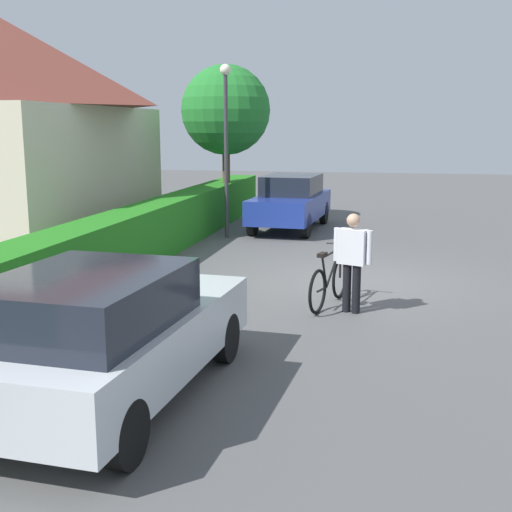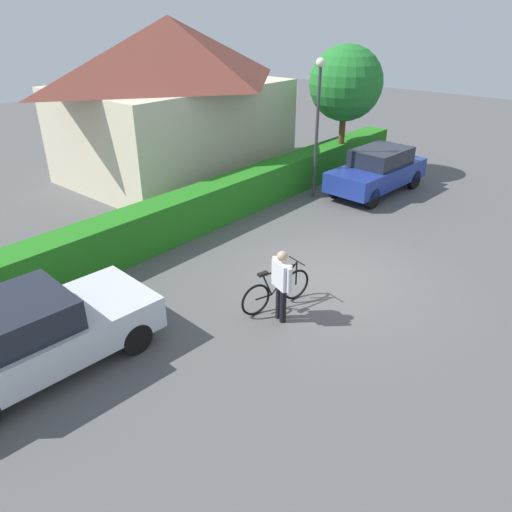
{
  "view_description": "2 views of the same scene",
  "coord_description": "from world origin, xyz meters",
  "px_view_note": "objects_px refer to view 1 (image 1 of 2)",
  "views": [
    {
      "loc": [
        -12.24,
        -0.74,
        2.85
      ],
      "look_at": [
        -1.48,
        1.51,
        0.7
      ],
      "focal_mm": 46.69,
      "sensor_mm": 36.0,
      "label": 1
    },
    {
      "loc": [
        -8.68,
        -5.07,
        5.61
      ],
      "look_at": [
        -1.48,
        1.08,
        0.79
      ],
      "focal_mm": 33.86,
      "sensor_mm": 36.0,
      "label": 2
    }
  ],
  "objects_px": {
    "person_rider": "(352,256)",
    "tree_kerbside": "(226,110)",
    "parked_car_far": "(291,201)",
    "street_lamp": "(226,128)",
    "parked_car_near": "(106,332)",
    "bicycle": "(329,282)"
  },
  "relations": [
    {
      "from": "person_rider",
      "to": "street_lamp",
      "type": "relative_size",
      "value": 0.35
    },
    {
      "from": "parked_car_near",
      "to": "parked_car_far",
      "type": "bearing_deg",
      "value": -0.06
    },
    {
      "from": "person_rider",
      "to": "tree_kerbside",
      "type": "relative_size",
      "value": 0.33
    },
    {
      "from": "parked_car_far",
      "to": "tree_kerbside",
      "type": "distance_m",
      "value": 3.45
    },
    {
      "from": "bicycle",
      "to": "street_lamp",
      "type": "xyz_separation_m",
      "value": [
        6.17,
        3.28,
        2.43
      ]
    },
    {
      "from": "parked_car_far",
      "to": "street_lamp",
      "type": "relative_size",
      "value": 0.93
    },
    {
      "from": "parked_car_near",
      "to": "tree_kerbside",
      "type": "distance_m",
      "value": 13.65
    },
    {
      "from": "parked_car_near",
      "to": "person_rider",
      "type": "height_order",
      "value": "person_rider"
    },
    {
      "from": "parked_car_far",
      "to": "street_lamp",
      "type": "distance_m",
      "value": 3.01
    },
    {
      "from": "parked_car_near",
      "to": "person_rider",
      "type": "relative_size",
      "value": 2.63
    },
    {
      "from": "parked_car_far",
      "to": "bicycle",
      "type": "distance_m",
      "value": 8.13
    },
    {
      "from": "parked_car_far",
      "to": "person_rider",
      "type": "bearing_deg",
      "value": -164.72
    },
    {
      "from": "person_rider",
      "to": "tree_kerbside",
      "type": "xyz_separation_m",
      "value": [
        9.27,
        4.37,
        2.41
      ]
    },
    {
      "from": "street_lamp",
      "to": "parked_car_near",
      "type": "bearing_deg",
      "value": -172.4
    },
    {
      "from": "parked_car_near",
      "to": "bicycle",
      "type": "relative_size",
      "value": 2.37
    },
    {
      "from": "parked_car_far",
      "to": "person_rider",
      "type": "xyz_separation_m",
      "value": [
        -8.23,
        -2.25,
        0.11
      ]
    },
    {
      "from": "parked_car_near",
      "to": "street_lamp",
      "type": "height_order",
      "value": "street_lamp"
    },
    {
      "from": "parked_car_near",
      "to": "parked_car_far",
      "type": "distance_m",
      "value": 12.21
    },
    {
      "from": "parked_car_near",
      "to": "tree_kerbside",
      "type": "relative_size",
      "value": 0.88
    },
    {
      "from": "parked_car_near",
      "to": "tree_kerbside",
      "type": "bearing_deg",
      "value": 9.04
    },
    {
      "from": "person_rider",
      "to": "parked_car_far",
      "type": "bearing_deg",
      "value": 15.28
    },
    {
      "from": "parked_car_far",
      "to": "bicycle",
      "type": "xyz_separation_m",
      "value": [
        -7.9,
        -1.87,
        -0.4
      ]
    }
  ]
}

